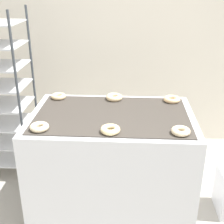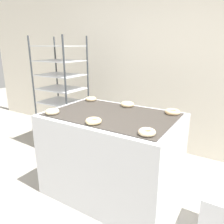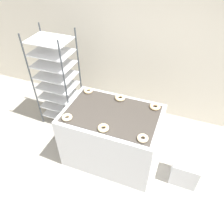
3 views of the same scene
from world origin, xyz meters
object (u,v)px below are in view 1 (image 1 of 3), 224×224
Objects in this scene: donut_far_left at (59,96)px; donut_far_center at (114,97)px; donut_near_center at (110,130)px; donut_far_right at (172,99)px; donut_near_right at (181,131)px; donut_near_left at (39,127)px; fryer_machine at (112,162)px.

donut_far_center is at bearing 0.04° from donut_far_left.
donut_near_center is at bearing -89.58° from donut_far_center.
donut_near_right is at bearing -90.88° from donut_far_right.
donut_near_center is 1.05× the size of donut_near_right.
donut_far_right is at bearing 31.41° from donut_near_left.
donut_far_left is at bearing -179.96° from donut_far_center.
fryer_machine is 9.58× the size of donut_near_left.
donut_near_left is 1.03× the size of donut_far_left.
donut_near_right is 0.93× the size of donut_far_right.
donut_near_center reaches higher than donut_far_left.
donut_near_left reaches higher than fryer_machine.
donut_near_right is at bearing -51.98° from donut_far_center.
donut_near_center is 0.86m from donut_far_left.
donut_near_center is (0.01, -0.33, 0.49)m from fryer_machine.
donut_far_right is (0.53, 0.66, -0.00)m from donut_near_center.
donut_far_left reaches higher than fryer_machine.
donut_far_center is 0.53m from donut_far_right.
donut_near_right is 0.85m from donut_far_center.
donut_near_center is 0.96× the size of donut_far_center.
donut_far_right is (0.54, 0.33, 0.49)m from fryer_machine.
donut_far_center reaches higher than donut_near_right.
donut_far_right reaches higher than donut_far_left.
donut_far_left is at bearing 90.04° from donut_near_left.
donut_near_center is 0.68m from donut_far_center.
donut_near_left is (-0.53, -0.32, 0.49)m from fryer_machine.
donut_near_right is 0.91× the size of donut_far_center.
donut_near_right reaches higher than donut_far_left.
donut_far_left is (-1.06, 0.67, -0.00)m from donut_near_right.
donut_near_left is 0.97× the size of donut_near_center.
donut_near_center is 0.52m from donut_near_right.
donut_far_center reaches higher than donut_near_left.
donut_far_right is (1.06, 0.65, -0.00)m from donut_near_left.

